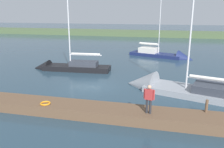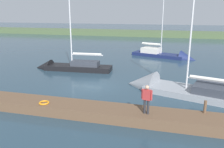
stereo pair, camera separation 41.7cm
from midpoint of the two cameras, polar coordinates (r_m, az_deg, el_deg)
The scene contains 9 objects.
ground_plane at distance 20.29m, azimuth -4.34°, elevation -3.07°, with size 200.00×200.00×0.00m, color #263D4C.
far_shoreline at distance 63.64m, azimuth 8.93°, elevation 9.29°, with size 180.00×8.00×2.40m, color #4C603D.
dock_pier at distance 15.41m, azimuth -11.03°, elevation -8.10°, with size 24.55×1.91×0.64m, color brown.
mooring_post_near at distance 14.57m, azimuth 22.67°, elevation -7.46°, with size 0.16×0.16×0.76m, color brown.
life_ring_buoy at distance 15.48m, azimuth -15.60°, elevation -6.80°, with size 0.66×0.66×0.10m, color orange.
sailboat_behind_pier at distance 26.39m, azimuth -10.20°, elevation 1.40°, with size 8.83×2.45×9.71m.
sailboat_mid_channel at distance 19.47m, azimuth 15.83°, elevation -3.84°, with size 11.16×5.78×11.02m.
sailboat_inner_slip at distance 33.88m, azimuth 13.83°, elevation 4.19°, with size 9.28×5.08×9.11m.
person_on_dock at distance 13.33m, azimuth 9.41°, elevation -5.71°, with size 0.63×0.32×1.71m.
Camera 2 is at (-6.52, 18.15, 6.34)m, focal length 37.22 mm.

